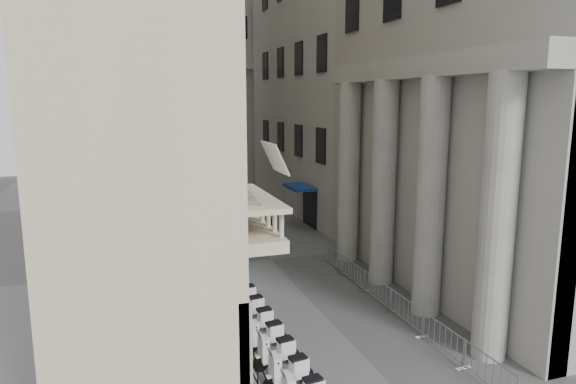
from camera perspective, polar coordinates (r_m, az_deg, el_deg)
name	(u,v)px	position (r m, az deg, el deg)	size (l,w,h in m)	color
far_building	(192,42)	(56.84, -10.57, 16.09)	(22.00, 10.00, 30.00)	#AEABA4
iron_fence	(199,274)	(27.76, -9.88, -8.97)	(0.30, 28.00, 1.40)	black
blue_awning	(299,227)	(37.18, 1.26, -3.86)	(1.60, 3.00, 3.00)	navy
scooter_2	(277,367)	(18.64, -1.22, -18.87)	(0.56, 1.40, 1.50)	white
scooter_3	(266,349)	(19.77, -2.41, -17.07)	(0.56, 1.40, 1.50)	white
scooter_4	(257,334)	(20.92, -3.45, -15.46)	(0.56, 1.40, 1.50)	white
scooter_5	(249,320)	(22.10, -4.36, -14.01)	(0.56, 1.40, 1.50)	white
scooter_6	(242,308)	(23.29, -5.18, -12.71)	(0.56, 1.40, 1.50)	white
scooter_7	(235,297)	(24.50, -5.90, -11.53)	(0.56, 1.40, 1.50)	white
scooter_8	(229,287)	(25.72, -6.55, -10.46)	(0.56, 1.40, 1.50)	white
scooter_9	(224,278)	(26.95, -7.14, -9.49)	(0.56, 1.40, 1.50)	white
scooter_10	(219,270)	(28.19, -7.68, -8.60)	(0.56, 1.40, 1.50)	white
scooter_11	(215,263)	(29.44, -8.16, -7.79)	(0.56, 1.40, 1.50)	white
barrier_1	(442,352)	(20.37, 16.70, -16.66)	(0.60, 2.40, 1.10)	#979A9E
barrier_2	(405,324)	(22.24, 12.92, -14.09)	(0.60, 2.40, 1.10)	#979A9E
barrier_3	(377,301)	(24.23, 9.81, -11.89)	(0.60, 2.40, 1.10)	#979A9E
barrier_4	(353,283)	(26.30, 7.23, -10.00)	(0.60, 2.40, 1.10)	#979A9E
barrier_5	(333,268)	(28.45, 5.05, -8.37)	(0.60, 2.40, 1.10)	#979A9E
security_tent	(212,216)	(29.10, -8.48, -2.63)	(3.88, 3.88, 3.16)	white
street_lamp	(204,185)	(26.61, -9.32, 0.79)	(2.61, 0.35, 8.00)	gray
info_kiosk	(226,259)	(26.70, -6.95, -7.39)	(0.36, 0.96, 1.99)	black
pedestrian_a	(271,232)	(32.26, -1.90, -4.47)	(0.63, 0.42, 1.74)	#0D1236
pedestrian_b	(247,202)	(41.51, -4.61, -1.09)	(0.90, 0.70, 1.84)	black
pedestrian_c	(205,204)	(40.89, -9.16, -1.37)	(0.90, 0.58, 1.83)	black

